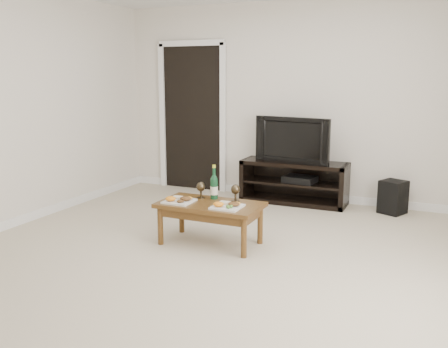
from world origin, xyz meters
The scene contains 13 objects.
floor centered at (0.00, 0.00, 0.00)m, with size 5.50×5.50×0.00m, color beige.
back_wall centered at (0.00, 2.77, 1.30)m, with size 5.00×0.04×2.60m, color silver.
doorway centered at (-1.55, 2.73, 1.02)m, with size 0.90×0.02×2.05m, color black.
media_console centered at (0.05, 2.50, 0.28)m, with size 1.37×0.45×0.55m, color black.
television centered at (0.05, 2.50, 0.84)m, with size 1.01×0.13×0.58m, color black.
av_receiver centered at (0.14, 2.48, 0.33)m, with size 0.40×0.30×0.08m, color black.
subwoofer centered at (1.30, 2.49, 0.20)m, with size 0.27×0.27×0.40m, color black.
coffee_table centered at (-0.25, 0.58, 0.21)m, with size 1.01×0.55×0.42m, color #583A18.
plate_left centered at (-0.55, 0.49, 0.45)m, with size 0.27×0.27×0.07m, color white.
plate_right centered at (-0.03, 0.49, 0.45)m, with size 0.27×0.27×0.07m, color white.
wine_bottle centered at (-0.29, 0.76, 0.59)m, with size 0.07×0.07×0.35m, color #103D21.
goblet_left centered at (-0.42, 0.73, 0.51)m, with size 0.09×0.09×0.17m, color #3D3221, non-canonical shape.
goblet_right centered at (-0.05, 0.75, 0.51)m, with size 0.09×0.09×0.17m, color #3D3221, non-canonical shape.
Camera 1 is at (1.78, -3.70, 1.67)m, focal length 40.00 mm.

